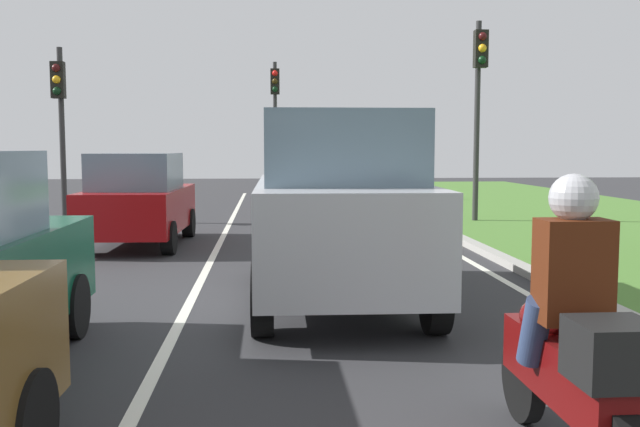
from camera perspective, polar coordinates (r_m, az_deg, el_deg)
ground_plane at (r=13.46m, az=-5.30°, el=-2.74°), size 60.00×60.00×0.00m
lane_line_center at (r=13.49m, az=-8.27°, el=-2.74°), size 0.12×32.00×0.01m
lane_line_right_edge at (r=13.86m, az=9.77°, el=-2.54°), size 0.12×32.00×0.01m
curb_right at (r=13.98m, az=11.76°, el=-2.28°), size 0.24×48.00×0.12m
car_suv_ahead at (r=8.52m, az=1.42°, el=0.49°), size 2.02×4.53×2.28m
car_hatchback_far at (r=13.99m, az=-14.40°, el=1.06°), size 1.82×3.74×1.78m
motorcycle at (r=4.44m, az=19.60°, el=-12.22°), size 0.40×1.90×1.01m
rider_person at (r=4.34m, az=19.60°, el=-4.21°), size 0.50×0.40×1.16m
traffic_light_near_right at (r=18.09m, az=12.70°, el=9.91°), size 0.32×0.50×4.98m
traffic_light_overhead_left at (r=18.96m, az=-20.24°, el=8.08°), size 0.32×0.50×4.38m
traffic_light_far_median at (r=25.61m, az=-3.64°, el=8.56°), size 0.32×0.50×4.94m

